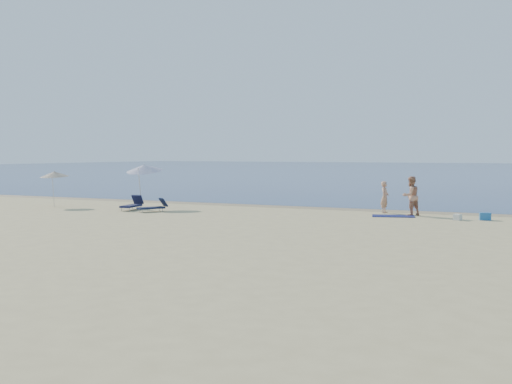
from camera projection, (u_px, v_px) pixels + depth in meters
ground at (84, 267)px, 16.70m from camera, size 160.00×160.00×0.00m
sea at (489, 171)px, 106.65m from camera, size 240.00×160.00×0.01m
wet_sand_strip at (330, 209)px, 34.15m from camera, size 240.00×1.60×0.00m
person_left at (385, 197)px, 31.58m from camera, size 0.40×0.59×1.57m
person_right at (411, 196)px, 30.24m from camera, size 1.11×1.15×1.86m
beach_towel at (393, 216)px, 29.94m from camera, size 2.14×1.53×0.03m
white_bag at (457, 217)px, 28.20m from camera, size 0.39×0.37×0.27m
blue_cooler at (485, 216)px, 28.27m from camera, size 0.54×0.44×0.34m
umbrella_near at (144, 168)px, 34.51m from camera, size 2.19×2.21×2.53m
umbrella_far at (54, 174)px, 35.26m from camera, size 1.58×1.60×2.04m
lounger_left at (132, 205)px, 33.28m from camera, size 0.84×1.78×0.75m
lounger_right at (153, 207)px, 32.29m from camera, size 1.22×1.57×0.68m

